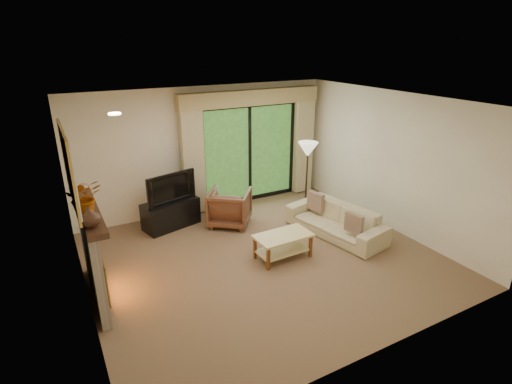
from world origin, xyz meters
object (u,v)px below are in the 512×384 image
armchair (230,207)px  coffee_table (283,246)px  media_console (171,214)px  sofa (336,221)px

armchair → coffee_table: armchair is taller
media_console → armchair: 1.15m
media_console → sofa: bearing=-49.4°
media_console → armchair: armchair is taller
armchair → coffee_table: size_ratio=0.83×
media_console → coffee_table: 2.43m
media_console → sofa: (2.61, -1.81, 0.01)m
sofa → coffee_table: 1.35m
media_console → sofa: sofa is taller
armchair → sofa: (1.55, -1.36, -0.08)m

